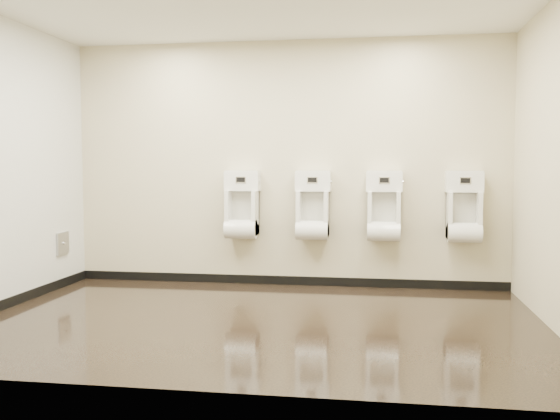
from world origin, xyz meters
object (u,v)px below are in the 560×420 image
(urinal_0, at_px, (242,210))
(access_panel, at_px, (63,243))
(urinal_1, at_px, (313,211))
(urinal_3, at_px, (464,212))
(urinal_2, at_px, (384,211))

(urinal_0, bearing_deg, access_panel, -168.21)
(urinal_1, xyz_separation_m, urinal_3, (1.65, 0.00, 0.00))
(urinal_2, bearing_deg, urinal_1, 180.00)
(access_panel, relative_size, urinal_2, 0.33)
(urinal_1, height_order, urinal_3, same)
(access_panel, relative_size, urinal_3, 0.33)
(urinal_1, bearing_deg, urinal_3, 0.00)
(urinal_1, bearing_deg, urinal_2, 0.00)
(access_panel, distance_m, urinal_0, 2.07)
(access_panel, relative_size, urinal_1, 0.33)
(access_panel, distance_m, urinal_1, 2.86)
(urinal_0, height_order, urinal_1, same)
(urinal_1, relative_size, urinal_2, 1.00)
(urinal_3, bearing_deg, urinal_0, 180.00)
(urinal_3, bearing_deg, urinal_1, 180.00)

